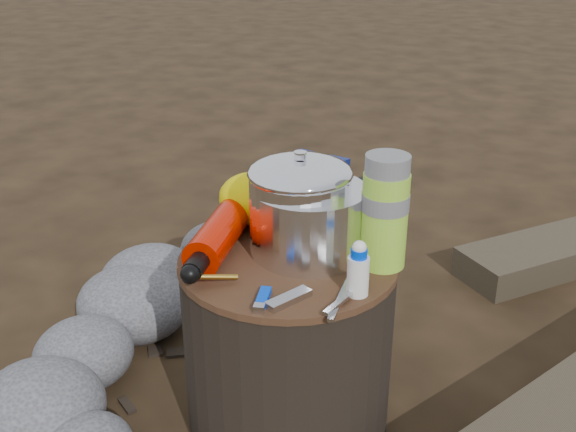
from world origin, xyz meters
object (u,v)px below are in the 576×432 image
at_px(camping_pot, 300,206).
at_px(travel_mug, 370,214).
at_px(fuel_bottle, 220,234).
at_px(thermos, 385,212).
at_px(stump, 288,343).

xyz_separation_m(camping_pot, travel_mug, (0.11, 0.09, -0.04)).
bearing_deg(fuel_bottle, thermos, 2.66).
bearing_deg(fuel_bottle, travel_mug, 19.95).
height_order(fuel_bottle, thermos, thermos).
distance_m(fuel_bottle, travel_mug, 0.30).
relative_size(camping_pot, fuel_bottle, 0.65).
relative_size(camping_pot, thermos, 0.90).
xyz_separation_m(camping_pot, thermos, (0.16, 0.01, 0.01)).
bearing_deg(fuel_bottle, stump, -2.04).
xyz_separation_m(camping_pot, fuel_bottle, (-0.15, -0.06, -0.06)).
height_order(camping_pot, fuel_bottle, camping_pot).
height_order(camping_pot, travel_mug, camping_pot).
bearing_deg(stump, camping_pot, 78.35).
distance_m(stump, fuel_bottle, 0.27).
xyz_separation_m(fuel_bottle, travel_mug, (0.26, 0.15, 0.03)).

